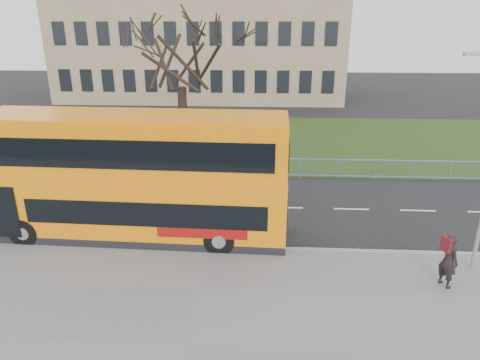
# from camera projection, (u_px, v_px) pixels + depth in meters

# --- Properties ---
(ground) EXTENTS (120.00, 120.00, 0.00)m
(ground) POSITION_uv_depth(u_px,v_px,m) (215.00, 231.00, 17.51)
(ground) COLOR black
(ground) RESTS_ON ground
(pavement) EXTENTS (80.00, 10.50, 0.12)m
(pavement) POSITION_uv_depth(u_px,v_px,m) (187.00, 347.00, 11.17)
(pavement) COLOR slate
(pavement) RESTS_ON ground
(kerb) EXTENTS (80.00, 0.20, 0.14)m
(kerb) POSITION_uv_depth(u_px,v_px,m) (210.00, 248.00, 16.03)
(kerb) COLOR gray
(kerb) RESTS_ON ground
(grass_verge) EXTENTS (80.00, 15.40, 0.08)m
(grass_verge) POSITION_uv_depth(u_px,v_px,m) (236.00, 140.00, 30.89)
(grass_verge) COLOR #243A15
(grass_verge) RESTS_ON ground
(guard_railing) EXTENTS (40.00, 0.12, 1.10)m
(guard_railing) POSITION_uv_depth(u_px,v_px,m) (228.00, 167.00, 23.50)
(guard_railing) COLOR #698DBC
(guard_railing) RESTS_ON ground
(bare_tree) EXTENTS (7.20, 7.20, 10.29)m
(bare_tree) POSITION_uv_depth(u_px,v_px,m) (181.00, 73.00, 25.21)
(bare_tree) COLOR black
(bare_tree) RESTS_ON grass_verge
(civic_building) EXTENTS (30.00, 15.00, 14.00)m
(civic_building) POSITION_uv_depth(u_px,v_px,m) (203.00, 32.00, 48.11)
(civic_building) COLOR #886F56
(civic_building) RESTS_ON ground
(yellow_bus) EXTENTS (11.58, 3.11, 4.82)m
(yellow_bus) POSITION_uv_depth(u_px,v_px,m) (136.00, 174.00, 16.28)
(yellow_bus) COLOR orange
(yellow_bus) RESTS_ON ground
(pedestrian) EXTENTS (0.68, 0.78, 1.79)m
(pedestrian) POSITION_uv_depth(u_px,v_px,m) (448.00, 261.00, 13.38)
(pedestrian) COLOR black
(pedestrian) RESTS_ON pavement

